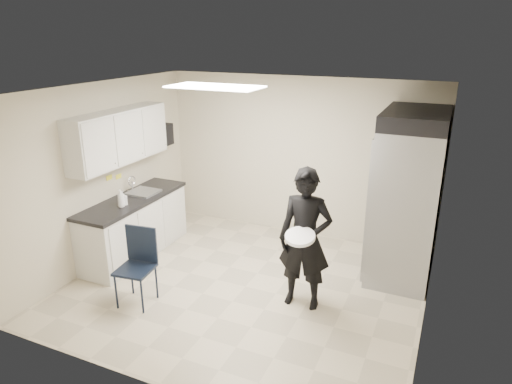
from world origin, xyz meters
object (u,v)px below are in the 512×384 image
at_px(commercial_fridge, 407,202).
at_px(man_tuxedo, 305,239).
at_px(lower_counter, 135,228).
at_px(folding_chair, 135,270).

xyz_separation_m(commercial_fridge, man_tuxedo, (-1.01, -1.33, -0.17)).
relative_size(lower_counter, commercial_fridge, 0.90).
bearing_deg(man_tuxedo, folding_chair, -160.03).
bearing_deg(man_tuxedo, lower_counter, 170.73).
relative_size(folding_chair, man_tuxedo, 0.53).
height_order(lower_counter, folding_chair, folding_chair).
xyz_separation_m(lower_counter, folding_chair, (0.87, -1.10, 0.04)).
xyz_separation_m(lower_counter, man_tuxedo, (2.77, -0.26, 0.45)).
distance_m(folding_chair, man_tuxedo, 2.12).
bearing_deg(commercial_fridge, folding_chair, -143.17).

